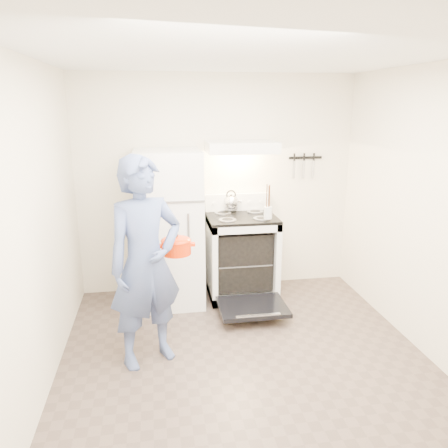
{
  "coord_description": "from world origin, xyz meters",
  "views": [
    {
      "loc": [
        -0.72,
        -3.16,
        2.17
      ],
      "look_at": [
        -0.05,
        1.0,
        1.0
      ],
      "focal_mm": 35.0,
      "sensor_mm": 36.0,
      "label": 1
    }
  ],
  "objects": [
    {
      "name": "stove_body",
      "position": [
        0.23,
        1.48,
        0.46
      ],
      "size": [
        0.76,
        0.65,
        0.92
      ],
      "primitive_type": "cube",
      "color": "white",
      "rests_on": "floor"
    },
    {
      "name": "refrigerator",
      "position": [
        -0.58,
        1.45,
        0.85
      ],
      "size": [
        0.7,
        0.7,
        1.7
      ],
      "primitive_type": "cube",
      "color": "white",
      "rests_on": "floor"
    },
    {
      "name": "pizza_stone",
      "position": [
        0.19,
        1.56,
        0.45
      ],
      "size": [
        0.35,
        0.35,
        0.02
      ],
      "primitive_type": "cylinder",
      "color": "#83674B",
      "rests_on": "oven_rack"
    },
    {
      "name": "utensil_jar",
      "position": [
        0.46,
        1.22,
        1.05
      ],
      "size": [
        0.11,
        0.11,
        0.13
      ],
      "primitive_type": "cylinder",
      "rotation": [
        0.0,
        0.0,
        -0.28
      ],
      "color": "silver",
      "rests_on": "cooktop"
    },
    {
      "name": "oven_door",
      "position": [
        0.23,
        0.88,
        0.12
      ],
      "size": [
        0.7,
        0.54,
        0.04
      ],
      "primitive_type": "cube",
      "color": "black",
      "rests_on": "floor"
    },
    {
      "name": "back_wall",
      "position": [
        0.0,
        1.8,
        1.25
      ],
      "size": [
        3.2,
        0.02,
        2.5
      ],
      "primitive_type": "cube",
      "color": "beige",
      "rests_on": "ground"
    },
    {
      "name": "dutch_oven",
      "position": [
        -0.56,
        0.54,
        0.93
      ],
      "size": [
        0.33,
        0.26,
        0.22
      ],
      "primitive_type": null,
      "color": "red",
      "rests_on": "person"
    },
    {
      "name": "person",
      "position": [
        -0.82,
        0.28,
        0.89
      ],
      "size": [
        0.77,
        0.67,
        1.79
      ],
      "primitive_type": "imported",
      "rotation": [
        0.0,
        0.0,
        0.46
      ],
      "color": "#3B4F7B",
      "rests_on": "floor"
    },
    {
      "name": "floor",
      "position": [
        0.0,
        0.0,
        0.0
      ],
      "size": [
        3.6,
        3.6,
        0.0
      ],
      "primitive_type": "plane",
      "color": "brown",
      "rests_on": "ground"
    },
    {
      "name": "cooktop",
      "position": [
        0.23,
        1.48,
        0.94
      ],
      "size": [
        0.76,
        0.65,
        0.03
      ],
      "primitive_type": "cube",
      "color": "black",
      "rests_on": "stove_body"
    },
    {
      "name": "range_hood",
      "position": [
        0.23,
        1.55,
        1.71
      ],
      "size": [
        0.76,
        0.5,
        0.12
      ],
      "primitive_type": "cube",
      "color": "white",
      "rests_on": "back_wall"
    },
    {
      "name": "knife_strip",
      "position": [
        1.05,
        1.79,
        1.55
      ],
      "size": [
        0.4,
        0.02,
        0.03
      ],
      "primitive_type": "cube",
      "color": "black",
      "rests_on": "back_wall"
    },
    {
      "name": "tea_kettle",
      "position": [
        0.15,
        1.7,
        1.08
      ],
      "size": [
        0.21,
        0.17,
        0.25
      ],
      "primitive_type": null,
      "color": "#B4B4B9",
      "rests_on": "cooktop"
    },
    {
      "name": "backsplash",
      "position": [
        0.23,
        1.76,
        1.05
      ],
      "size": [
        0.76,
        0.07,
        0.2
      ],
      "primitive_type": "cube",
      "color": "white",
      "rests_on": "cooktop"
    },
    {
      "name": "oven_rack",
      "position": [
        0.23,
        1.48,
        0.44
      ],
      "size": [
        0.6,
        0.52,
        0.01
      ],
      "primitive_type": "cube",
      "color": "gray",
      "rests_on": "stove_body"
    }
  ]
}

